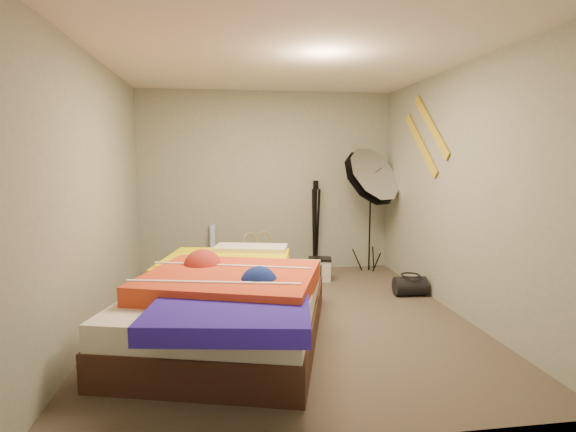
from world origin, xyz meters
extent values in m
plane|color=brown|center=(0.00, 0.00, 0.00)|extent=(4.00, 4.00, 0.00)
plane|color=silver|center=(0.00, 0.00, 2.50)|extent=(4.00, 4.00, 0.00)
plane|color=#989F8D|center=(0.00, 2.00, 1.25)|extent=(3.50, 0.00, 3.50)
plane|color=#989F8D|center=(0.00, -2.00, 1.25)|extent=(3.50, 0.00, 3.50)
plane|color=#989F8D|center=(-1.75, 0.00, 1.25)|extent=(0.00, 4.00, 4.00)
plane|color=#989F8D|center=(1.75, 0.00, 1.25)|extent=(0.00, 4.00, 4.00)
cube|color=tan|center=(-0.20, 1.67, 0.22)|extent=(0.48, 0.33, 0.46)
cylinder|color=#60A3E0|center=(-0.77, 1.90, 0.34)|extent=(0.08, 0.19, 0.68)
cube|color=beige|center=(0.62, 1.32, 0.14)|extent=(0.31, 0.24, 0.28)
cylinder|color=black|center=(1.52, 0.54, 0.11)|extent=(0.38, 0.24, 0.22)
cube|color=gold|center=(1.73, 0.60, 1.95)|extent=(0.02, 0.91, 0.78)
cube|color=gold|center=(1.73, 0.85, 1.75)|extent=(0.02, 0.91, 0.78)
cube|color=#43281E|center=(-0.56, -0.40, 0.14)|extent=(2.05, 2.52, 0.28)
cube|color=silver|center=(-0.56, -0.40, 0.38)|extent=(2.00, 2.46, 0.20)
cube|color=#ECE600|center=(-0.59, 0.12, 0.53)|extent=(1.39, 1.26, 0.15)
cube|color=#DD4422|center=(-0.55, -0.57, 0.55)|extent=(1.67, 1.53, 0.18)
cube|color=#2F1FC5|center=(-0.57, -1.25, 0.51)|extent=(1.22, 1.04, 0.13)
cube|color=#EEADBD|center=(-0.32, 0.50, 0.57)|extent=(0.83, 0.52, 0.15)
cylinder|color=black|center=(1.44, 1.78, 0.70)|extent=(0.03, 0.03, 1.40)
cube|color=black|center=(1.44, 1.78, 1.35)|extent=(0.07, 0.07, 0.09)
cone|color=silver|center=(1.36, 1.61, 1.31)|extent=(0.88, 0.97, 1.02)
cylinder|color=black|center=(0.67, 1.87, 0.58)|extent=(0.04, 0.04, 1.16)
cube|color=black|center=(0.67, 1.87, 1.22)|extent=(0.07, 0.07, 0.12)
camera|label=1|loc=(-0.59, -4.27, 1.58)|focal=28.00mm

